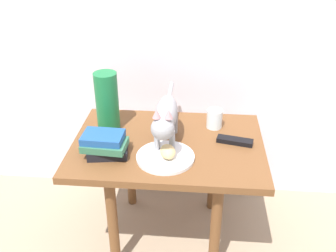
# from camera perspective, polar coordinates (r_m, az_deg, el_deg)

# --- Properties ---
(ground_plane) EXTENTS (6.00, 6.00, 0.00)m
(ground_plane) POSITION_cam_1_polar(r_m,az_deg,el_deg) (1.94, 0.00, -15.63)
(ground_plane) COLOR gray
(side_table) EXTENTS (0.80, 0.56, 0.52)m
(side_table) POSITION_cam_1_polar(r_m,az_deg,el_deg) (1.66, 0.00, -4.59)
(side_table) COLOR brown
(side_table) RESTS_ON ground
(plate) EXTENTS (0.23, 0.23, 0.01)m
(plate) POSITION_cam_1_polar(r_m,az_deg,el_deg) (1.51, -0.45, -4.65)
(plate) COLOR white
(plate) RESTS_ON side_table
(bread_roll) EXTENTS (0.08, 0.09, 0.05)m
(bread_roll) POSITION_cam_1_polar(r_m,az_deg,el_deg) (1.49, -0.04, -3.85)
(bread_roll) COLOR #E0BC7A
(bread_roll) RESTS_ON plate
(cat) EXTENTS (0.09, 0.48, 0.23)m
(cat) POSITION_cam_1_polar(r_m,az_deg,el_deg) (1.53, -0.34, 1.39)
(cat) COLOR #99999E
(cat) RESTS_ON side_table
(book_stack) EXTENTS (0.18, 0.15, 0.09)m
(book_stack) POSITION_cam_1_polar(r_m,az_deg,el_deg) (1.53, -9.29, -2.76)
(book_stack) COLOR black
(book_stack) RESTS_ON side_table
(green_vase) EXTENTS (0.10, 0.10, 0.26)m
(green_vase) POSITION_cam_1_polar(r_m,az_deg,el_deg) (1.68, -9.06, 3.60)
(green_vase) COLOR #196B38
(green_vase) RESTS_ON side_table
(candle_jar) EXTENTS (0.07, 0.07, 0.08)m
(candle_jar) POSITION_cam_1_polar(r_m,az_deg,el_deg) (1.72, 6.92, 0.95)
(candle_jar) COLOR silver
(candle_jar) RESTS_ON side_table
(tv_remote) EXTENTS (0.16, 0.08, 0.02)m
(tv_remote) POSITION_cam_1_polar(r_m,az_deg,el_deg) (1.63, 9.92, -2.18)
(tv_remote) COLOR black
(tv_remote) RESTS_ON side_table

